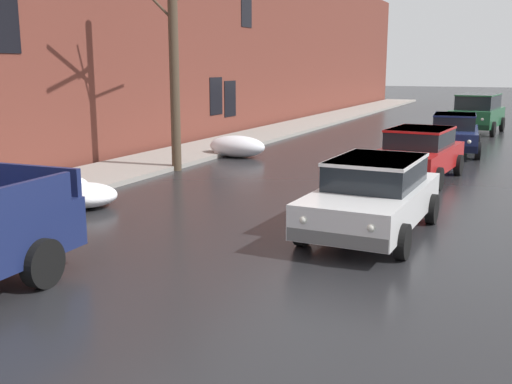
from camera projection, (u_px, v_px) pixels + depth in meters
left_sidewalk_slab at (148, 163)px, 19.24m from camera, size 2.62×80.00×0.14m
brick_townhouse_facade at (95, 28)px, 19.12m from camera, size 0.63×80.00×8.59m
snow_bank_near_corner_left at (236, 147)px, 21.01m from camera, size 2.05×1.12×0.74m
snow_bank_mid_block_left at (81, 194)px, 13.66m from camera, size 1.65×1.42×0.62m
bare_tree_mid_block at (174, 38)px, 17.50m from camera, size 2.67×3.50×7.12m
sedan_white_parked_kerbside_close at (373, 194)px, 11.32m from camera, size 2.03×4.24×1.42m
sedan_red_parked_kerbside_mid at (418, 152)px, 16.78m from camera, size 2.20×4.24×1.42m
sedan_darkblue_parked_far_down_block at (454, 133)px, 21.74m from camera, size 2.13×4.07×1.42m
suv_green_queued_behind_truck at (478, 112)px, 28.47m from camera, size 2.36×4.46×1.82m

